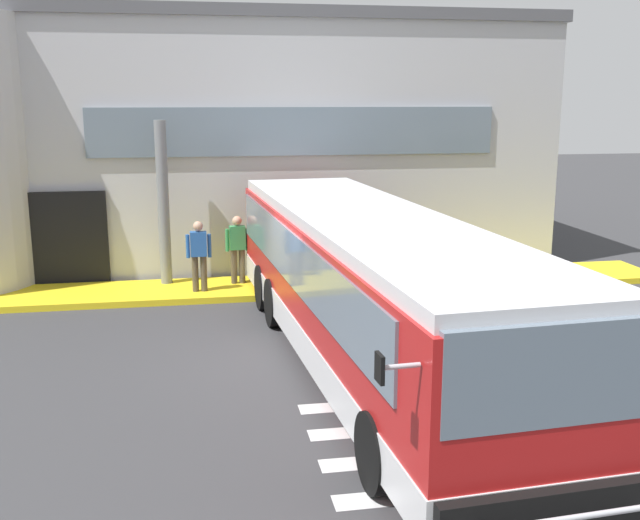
# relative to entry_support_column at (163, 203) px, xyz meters

# --- Properties ---
(ground_plane) EXTENTS (80.00, 90.00, 0.02)m
(ground_plane) POSITION_rel_entry_support_column_xyz_m (2.36, -5.40, -2.14)
(ground_plane) COLOR #353538
(ground_plane) RESTS_ON ground
(bay_paint_stripes) EXTENTS (4.40, 3.96, 0.01)m
(bay_paint_stripes) POSITION_rel_entry_support_column_xyz_m (4.36, -9.60, -2.13)
(bay_paint_stripes) COLOR silver
(bay_paint_stripes) RESTS_ON ground
(terminal_building) EXTENTS (18.12, 13.80, 6.86)m
(terminal_building) POSITION_rel_entry_support_column_xyz_m (1.70, 6.12, 1.29)
(terminal_building) COLOR #B7B7BC
(terminal_building) RESTS_ON ground
(boarding_curb) EXTENTS (20.32, 2.00, 0.15)m
(boarding_curb) POSITION_rel_entry_support_column_xyz_m (2.36, -0.60, -2.06)
(boarding_curb) COLOR yellow
(boarding_curb) RESTS_ON ground
(entry_support_column) EXTENTS (0.28, 0.28, 3.97)m
(entry_support_column) POSITION_rel_entry_support_column_xyz_m (0.00, 0.00, 0.00)
(entry_support_column) COLOR slate
(entry_support_column) RESTS_ON boarding_curb
(bus_main_foreground) EXTENTS (3.38, 12.44, 2.70)m
(bus_main_foreground) POSITION_rel_entry_support_column_xyz_m (3.64, -6.15, -0.80)
(bus_main_foreground) COLOR red
(bus_main_foreground) RESTS_ON ground
(passenger_near_column) EXTENTS (0.59, 0.23, 1.68)m
(passenger_near_column) POSITION_rel_entry_support_column_xyz_m (0.80, -0.96, -1.05)
(passenger_near_column) COLOR #4C4233
(passenger_near_column) RESTS_ON boarding_curb
(passenger_by_doorway) EXTENTS (0.59, 0.24, 1.68)m
(passenger_by_doorway) POSITION_rel_entry_support_column_xyz_m (1.75, -0.34, -1.05)
(passenger_by_doorway) COLOR #4C4233
(passenger_by_doorway) RESTS_ON boarding_curb
(passenger_at_curb_edge) EXTENTS (0.50, 0.40, 1.68)m
(passenger_at_curb_edge) POSITION_rel_entry_support_column_xyz_m (2.27, -0.26, -1.05)
(passenger_at_curb_edge) COLOR #1E2338
(passenger_at_curb_edge) RESTS_ON boarding_curb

